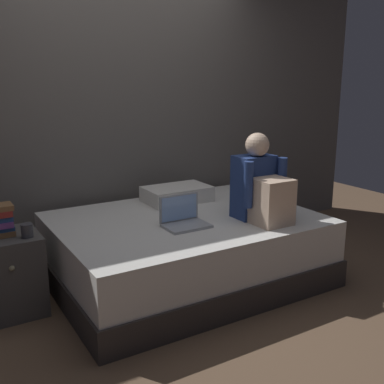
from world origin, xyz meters
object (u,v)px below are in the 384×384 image
at_px(bed, 185,249).
at_px(person_sitting, 261,187).
at_px(pillow, 177,194).
at_px(laptop, 184,218).
at_px(mug, 27,231).
at_px(nightstand, 7,274).

xyz_separation_m(bed, person_sitting, (0.46, -0.35, 0.51)).
bearing_deg(pillow, person_sitting, -70.74).
height_order(person_sitting, laptop, person_sitting).
height_order(pillow, mug, pillow).
distance_m(person_sitting, pillow, 0.86).
bearing_deg(person_sitting, pillow, 109.26).
bearing_deg(pillow, bed, -111.57).
bearing_deg(laptop, nightstand, 163.26).
bearing_deg(nightstand, person_sitting, -16.51).
bearing_deg(person_sitting, mug, 166.16).
height_order(bed, person_sitting, person_sitting).
height_order(bed, laptop, laptop).
height_order(nightstand, person_sitting, person_sitting).
relative_size(nightstand, person_sitting, 0.85).
xyz_separation_m(nightstand, pillow, (1.48, 0.28, 0.31)).
xyz_separation_m(bed, nightstand, (-1.30, 0.17, 0.02)).
bearing_deg(person_sitting, bed, 142.79).
bearing_deg(nightstand, mug, -42.69).
xyz_separation_m(bed, mug, (-1.17, 0.05, 0.34)).
bearing_deg(bed, pillow, 68.43).
xyz_separation_m(bed, pillow, (0.18, 0.45, 0.33)).
relative_size(bed, mug, 22.22).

